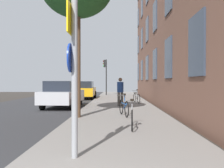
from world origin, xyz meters
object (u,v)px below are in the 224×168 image
sign_post (73,60)px  car_1 (85,90)px  pedestrian_0 (120,90)px  bicycle_0 (132,117)px  bicycle_1 (124,107)px  bicycle_2 (137,97)px  car_0 (63,94)px  traffic_light (105,71)px

sign_post → car_1: 17.92m
pedestrian_0 → car_1: pedestrian_0 is taller
sign_post → pedestrian_0: 9.99m
bicycle_0 → bicycle_1: bicycle_1 is taller
sign_post → bicycle_2: size_ratio=2.04×
sign_post → pedestrian_0: (1.04, 9.89, -0.92)m
bicycle_0 → bicycle_2: 9.33m
bicycle_2 → car_1: (-4.38, 5.42, 0.36)m
sign_post → car_0: (-2.51, 10.22, -1.17)m
sign_post → bicycle_2: (2.22, 12.34, -1.53)m
car_0 → car_1: (0.35, 7.53, 0.00)m
car_1 → bicycle_1: bearing=-74.6°
bicycle_1 → bicycle_2: 6.64m
bicycle_2 → car_1: car_1 is taller
bicycle_0 → traffic_light: bearing=95.3°
traffic_light → car_1: bearing=-112.6°
sign_post → bicycle_1: bearing=78.8°
sign_post → traffic_light: traffic_light is taller
sign_post → bicycle_1: size_ratio=2.06×
traffic_light → bicycle_0: size_ratio=2.30×
sign_post → car_0: 10.59m
bicycle_2 → car_0: 5.20m
bicycle_1 → bicycle_2: (1.08, 6.56, -0.01)m
car_1 → bicycle_0: bearing=-76.7°
traffic_light → sign_post: bearing=-88.9°
sign_post → pedestrian_0: sign_post is taller
bicycle_2 → bicycle_0: bearing=-95.5°
traffic_light → bicycle_2: (2.65, -9.57, -2.31)m
traffic_light → bicycle_0: bearing=-84.7°
bicycle_0 → pedestrian_0: 6.87m
sign_post → car_1: sign_post is taller
sign_post → bicycle_0: bearing=66.5°
traffic_light → bicycle_1: 16.37m
car_1 → car_0: bearing=-92.7°
bicycle_0 → car_0: car_0 is taller
traffic_light → bicycle_2: bearing=-74.5°
bicycle_1 → car_0: bearing=129.4°
traffic_light → bicycle_1: bearing=-84.4°
traffic_light → car_0: (-2.08, -11.69, -1.95)m
sign_post → bicycle_2: sign_post is taller
car_1 → bicycle_2: bearing=-51.0°
car_0 → pedestrian_0: bearing=-5.3°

